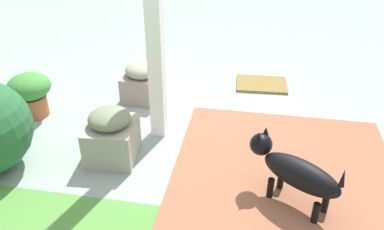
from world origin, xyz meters
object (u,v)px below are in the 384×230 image
at_px(stone_planter_nearest, 143,82).
at_px(dog, 294,171).
at_px(porch_pillar, 153,5).
at_px(terracotta_pot_broad, 30,92).
at_px(doormat, 262,84).
at_px(stone_planter_mid, 112,135).

height_order(stone_planter_nearest, dog, dog).
xyz_separation_m(porch_pillar, terracotta_pot_broad, (1.33, -0.10, -0.95)).
relative_size(terracotta_pot_broad, doormat, 0.78).
bearing_deg(stone_planter_mid, stone_planter_nearest, -87.98).
xyz_separation_m(stone_planter_nearest, stone_planter_mid, (-0.04, 1.06, 0.01)).
relative_size(porch_pillar, terracotta_pot_broad, 5.38).
distance_m(stone_planter_nearest, dog, 2.04).
bearing_deg(doormat, stone_planter_nearest, 24.26).
xyz_separation_m(stone_planter_nearest, terracotta_pot_broad, (1.00, 0.52, 0.06)).
relative_size(stone_planter_mid, dog, 0.69).
bearing_deg(dog, porch_pillar, -32.12).
relative_size(stone_planter_mid, terracotta_pot_broad, 1.04).
xyz_separation_m(stone_planter_mid, terracotta_pot_broad, (1.04, -0.54, 0.04)).
relative_size(porch_pillar, dog, 3.59).
relative_size(stone_planter_nearest, stone_planter_mid, 0.91).
distance_m(porch_pillar, stone_planter_nearest, 1.23).
relative_size(dog, doormat, 1.17).
height_order(stone_planter_mid, dog, dog).
height_order(terracotta_pot_broad, doormat, terracotta_pot_broad).
bearing_deg(stone_planter_nearest, dog, 138.02).
bearing_deg(terracotta_pot_broad, dog, 161.52).
distance_m(porch_pillar, stone_planter_mid, 1.13).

